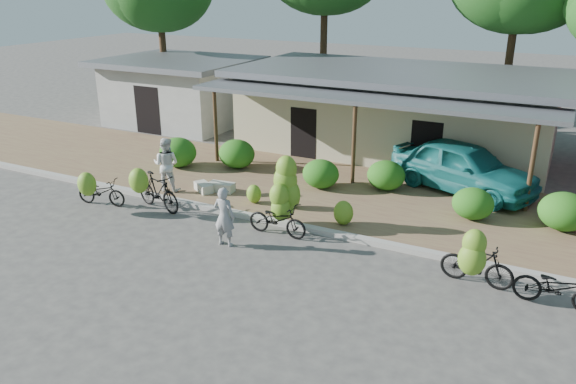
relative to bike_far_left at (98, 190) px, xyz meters
name	(u,v)px	position (x,y,z in m)	size (l,w,h in m)	color
ground	(267,258)	(6.42, -0.71, -0.54)	(100.00, 100.00, 0.00)	#484543
sidewalk	(340,194)	(6.42, 4.29, -0.48)	(60.00, 6.00, 0.12)	olive
curb	(301,227)	(6.42, 1.29, -0.46)	(60.00, 0.25, 0.15)	#A8A399
shop_main	(396,110)	(6.42, 10.22, 1.18)	(13.00, 8.50, 3.35)	#B9AF8C
shop_grey	(180,90)	(-4.58, 10.28, 1.08)	(7.00, 6.00, 3.15)	#ADADA8
hedge_0	(178,152)	(-0.06, 4.13, 0.14)	(1.42, 1.28, 1.11)	#275A14
hedge_1	(237,154)	(1.98, 5.01, 0.12)	(1.37, 1.24, 1.07)	#275A14
hedge_2	(321,174)	(5.64, 4.45, 0.07)	(1.25, 1.12, 0.97)	#275A14
hedge_3	(386,175)	(7.65, 5.28, 0.08)	(1.27, 1.14, 0.99)	#275A14
hedge_4	(473,204)	(10.67, 4.04, 0.05)	(1.20, 1.08, 0.94)	#275A14
hedge_5	(564,212)	(13.08, 4.39, 0.12)	(1.39, 1.25, 1.08)	#275A14
bike_far_left	(98,190)	(0.00, 0.00, 0.00)	(1.74, 1.33, 1.29)	black
bike_left	(155,190)	(1.80, 0.56, 0.14)	(2.03, 1.40, 1.50)	black
bike_center	(282,202)	(6.00, 0.95, 0.35)	(1.76, 1.17, 2.17)	black
bike_right	(476,261)	(11.40, 0.16, 0.16)	(1.73, 1.21, 1.63)	black
bike_far_right	(558,288)	(13.15, 0.13, -0.06)	(1.85, 0.71, 0.96)	black
loose_banana_a	(254,194)	(4.34, 2.21, -0.12)	(0.48, 0.41, 0.60)	#69A328
loose_banana_b	(292,198)	(5.59, 2.38, -0.09)	(0.53, 0.45, 0.66)	#69A328
loose_banana_c	(343,213)	(7.47, 1.92, -0.06)	(0.58, 0.49, 0.72)	#69A328
sack_near	(222,187)	(2.86, 2.62, -0.27)	(0.85, 0.40, 0.30)	silver
sack_far	(204,187)	(2.33, 2.34, -0.28)	(0.75, 0.38, 0.28)	silver
vendor	(224,217)	(5.05, -0.53, 0.29)	(0.60, 0.39, 1.65)	gray
bystander	(166,164)	(1.21, 1.89, 0.48)	(0.88, 0.68, 1.81)	silver
teal_van	(463,167)	(9.94, 6.29, 0.41)	(1.97, 4.89, 1.67)	#186E6E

